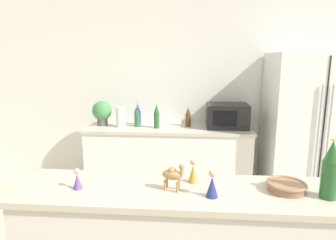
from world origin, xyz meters
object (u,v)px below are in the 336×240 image
at_px(back_bottle_0, 188,117).
at_px(wise_man_figurine_crimson, 77,180).
at_px(paper_towel_roll, 121,117).
at_px(microwave, 227,116).
at_px(back_bottle_2, 137,117).
at_px(wise_man_figurine_purple, 193,172).
at_px(back_bottle_3, 157,116).
at_px(wise_man_figurine_blue, 212,185).
at_px(camel_figurine, 173,174).
at_px(wine_bottle, 330,170).
at_px(refrigerator, 308,133).
at_px(fruit_bowl, 286,186).
at_px(potted_plant, 102,112).
at_px(back_bottle_1, 138,114).

height_order(back_bottle_0, wise_man_figurine_crimson, back_bottle_0).
height_order(paper_towel_roll, microwave, microwave).
xyz_separation_m(paper_towel_roll, back_bottle_2, (0.19, 0.04, -0.01)).
distance_m(paper_towel_roll, wise_man_figurine_purple, 1.97).
bearing_deg(back_bottle_3, paper_towel_roll, 177.05).
height_order(back_bottle_2, wise_man_figurine_blue, same).
bearing_deg(back_bottle_2, microwave, 2.19).
bearing_deg(camel_figurine, microwave, 75.47).
relative_size(paper_towel_roll, wine_bottle, 0.76).
bearing_deg(refrigerator, fruit_bowl, -113.46).
height_order(microwave, back_bottle_3, back_bottle_3).
height_order(refrigerator, wise_man_figurine_crimson, refrigerator).
xyz_separation_m(microwave, back_bottle_2, (-1.07, -0.04, -0.03)).
bearing_deg(wise_man_figurine_crimson, wine_bottle, -0.06).
xyz_separation_m(fruit_bowl, wise_man_figurine_blue, (-0.41, -0.11, 0.04)).
distance_m(fruit_bowl, wise_man_figurine_purple, 0.52).
xyz_separation_m(back_bottle_0, back_bottle_2, (-0.61, -0.06, -0.00)).
height_order(back_bottle_0, wine_bottle, wine_bottle).
relative_size(back_bottle_2, camel_figurine, 1.46).
xyz_separation_m(back_bottle_3, fruit_bowl, (0.94, -1.82, -0.03)).
bearing_deg(paper_towel_roll, back_bottle_3, -2.95).
distance_m(refrigerator, microwave, 0.92).
bearing_deg(back_bottle_0, wine_bottle, -69.27).
relative_size(potted_plant, back_bottle_3, 1.02).
bearing_deg(back_bottle_3, back_bottle_1, 145.19).
bearing_deg(wise_man_figurine_crimson, fruit_bowl, 3.41).
xyz_separation_m(refrigerator, back_bottle_1, (-1.98, 0.18, 0.15)).
relative_size(back_bottle_1, camel_figurine, 1.64).
distance_m(paper_towel_roll, wise_man_figurine_crimson, 1.92).
bearing_deg(fruit_bowl, back_bottle_1, 120.85).
relative_size(back_bottle_1, wise_man_figurine_purple, 1.80).
xyz_separation_m(paper_towel_roll, camel_figurine, (0.75, -1.89, 0.06)).
xyz_separation_m(back_bottle_0, back_bottle_1, (-0.62, 0.06, 0.01)).
distance_m(microwave, fruit_bowl, 1.92).
bearing_deg(back_bottle_3, back_bottle_0, 18.19).
bearing_deg(wise_man_figurine_blue, back_bottle_1, 110.36).
distance_m(back_bottle_2, camel_figurine, 2.00).
height_order(refrigerator, wise_man_figurine_purple, refrigerator).
height_order(back_bottle_0, back_bottle_2, back_bottle_0).
relative_size(potted_plant, fruit_bowl, 1.37).
xyz_separation_m(wine_bottle, wise_man_figurine_blue, (-0.60, -0.04, -0.09)).
height_order(microwave, fruit_bowl, microwave).
relative_size(back_bottle_0, wise_man_figurine_blue, 1.55).
xyz_separation_m(camel_figurine, wise_man_figurine_crimson, (-0.53, -0.02, -0.04)).
bearing_deg(wise_man_figurine_blue, refrigerator, 58.05).
bearing_deg(back_bottle_3, wise_man_figurine_crimson, -96.56).
distance_m(paper_towel_roll, back_bottle_0, 0.80).
bearing_deg(camel_figurine, wise_man_figurine_purple, 46.50).
bearing_deg(back_bottle_0, potted_plant, -178.83).
bearing_deg(potted_plant, wine_bottle, -47.74).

